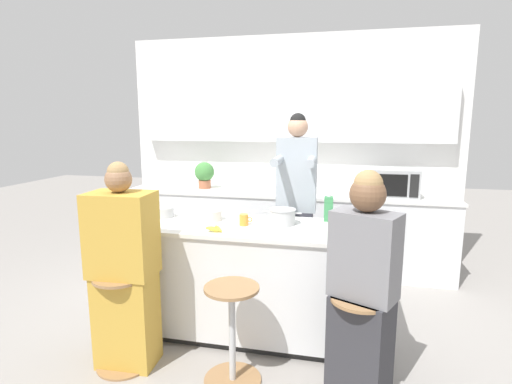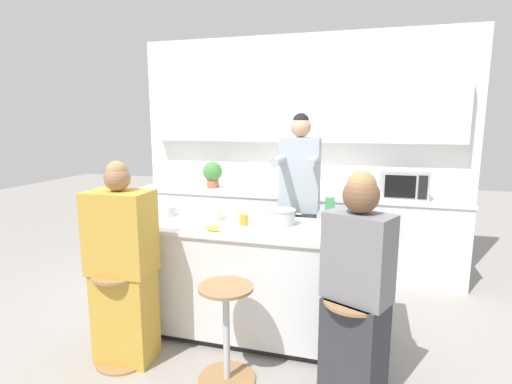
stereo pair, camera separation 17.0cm
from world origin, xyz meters
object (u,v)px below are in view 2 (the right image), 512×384
object	(u,v)px
bar_stool_center	(226,331)
bar_stool_rightmost	(351,349)
person_cooking	(299,213)
kitchen_island	(254,279)
bar_stool_leftmost	(121,315)
potted_plant	(213,173)
microwave	(403,184)
banana_bunch	(213,228)
coffee_cup_near	(244,220)
fruit_bowl	(166,211)
person_seated_near	(356,299)
juice_carton	(330,209)
cooking_pot	(282,217)
person_wrapped_blanket	(123,269)

from	to	relation	value
bar_stool_center	bar_stool_rightmost	world-z (taller)	same
bar_stool_center	person_cooking	size ratio (longest dim) A/B	0.37
kitchen_island	bar_stool_leftmost	world-z (taller)	kitchen_island
bar_stool_rightmost	potted_plant	distance (m)	2.92
bar_stool_center	microwave	xyz separation A→B (m)	(1.19, 2.18, 0.69)
banana_bunch	coffee_cup_near	bearing A→B (deg)	52.84
bar_stool_center	person_cooking	xyz separation A→B (m)	(0.26, 1.21, 0.54)
bar_stool_center	coffee_cup_near	distance (m)	0.86
kitchen_island	bar_stool_center	xyz separation A→B (m)	(0.00, -0.63, -0.11)
kitchen_island	bar_stool_leftmost	size ratio (longest dim) A/B	3.00
bar_stool_center	potted_plant	world-z (taller)	potted_plant
bar_stool_center	fruit_bowl	size ratio (longest dim) A/B	3.88
bar_stool_center	fruit_bowl	distance (m)	1.23
banana_bunch	person_seated_near	bearing A→B (deg)	-19.00
bar_stool_center	person_cooking	bearing A→B (deg)	77.99
person_seated_near	coffee_cup_near	world-z (taller)	person_seated_near
coffee_cup_near	juice_carton	distance (m)	0.69
banana_bunch	potted_plant	bearing A→B (deg)	112.02
kitchen_island	cooking_pot	world-z (taller)	cooking_pot
coffee_cup_near	person_seated_near	bearing A→B (deg)	-33.41
bar_stool_center	person_seated_near	xyz separation A→B (m)	(0.81, 0.03, 0.32)
kitchen_island	banana_bunch	world-z (taller)	banana_bunch
cooking_pot	banana_bunch	xyz separation A→B (m)	(-0.45, -0.32, -0.04)
banana_bunch	juice_carton	world-z (taller)	juice_carton
person_cooking	fruit_bowl	xyz separation A→B (m)	(-1.06, -0.48, 0.06)
bar_stool_rightmost	juice_carton	size ratio (longest dim) A/B	3.05
cooking_pot	person_wrapped_blanket	bearing A→B (deg)	-145.34
cooking_pot	person_seated_near	bearing A→B (deg)	-48.75
juice_carton	potted_plant	xyz separation A→B (m)	(-1.54, 1.32, 0.07)
coffee_cup_near	juice_carton	size ratio (longest dim) A/B	0.47
kitchen_island	person_wrapped_blanket	distance (m)	1.00
banana_bunch	kitchen_island	bearing A→B (deg)	44.29
cooking_pot	coffee_cup_near	world-z (taller)	cooking_pot
banana_bunch	juice_carton	xyz separation A→B (m)	(0.80, 0.50, 0.08)
kitchen_island	person_seated_near	distance (m)	1.02
bar_stool_rightmost	cooking_pot	world-z (taller)	cooking_pot
bar_stool_leftmost	juice_carton	size ratio (longest dim) A/B	3.05
bar_stool_leftmost	cooking_pot	size ratio (longest dim) A/B	2.20
bar_stool_center	bar_stool_leftmost	bearing A→B (deg)	179.93
bar_stool_leftmost	person_seated_near	world-z (taller)	person_seated_near
person_cooking	person_seated_near	distance (m)	1.31
bar_stool_rightmost	bar_stool_center	bearing A→B (deg)	-178.96
person_cooking	bar_stool_leftmost	bearing A→B (deg)	-132.74
potted_plant	banana_bunch	bearing A→B (deg)	-67.98
person_seated_near	banana_bunch	size ratio (longest dim) A/B	9.81
juice_carton	bar_stool_leftmost	bearing A→B (deg)	-146.34
bar_stool_rightmost	microwave	size ratio (longest dim) A/B	1.38
bar_stool_center	banana_bunch	xyz separation A→B (m)	(-0.24, 0.39, 0.57)
person_wrapped_blanket	microwave	size ratio (longest dim) A/B	3.01
coffee_cup_near	person_cooking	bearing A→B (deg)	60.74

